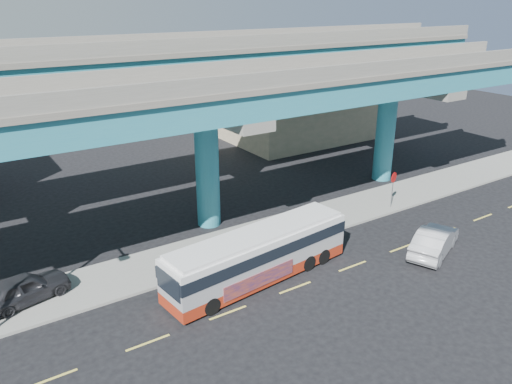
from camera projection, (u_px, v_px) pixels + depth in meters
ground at (292, 285)px, 25.86m from camera, size 120.00×120.00×0.00m
sidewalk at (237, 243)px, 30.11m from camera, size 70.00×4.00×0.15m
lane_markings at (295, 288)px, 25.62m from camera, size 58.00×0.12×0.01m
viaduct at (203, 84)px, 29.62m from camera, size 52.00×12.40×11.70m
building_beige at (297, 105)px, 51.67m from camera, size 14.00×10.23×7.00m
transit_bus at (259, 254)px, 25.89m from camera, size 10.92×3.47×2.75m
sedan at (434, 241)px, 28.80m from camera, size 5.11×6.00×1.58m
parked_car at (25, 288)px, 23.97m from camera, size 3.66×5.01×1.44m
stop_sign at (393, 182)px, 34.45m from camera, size 0.76×0.25×2.59m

